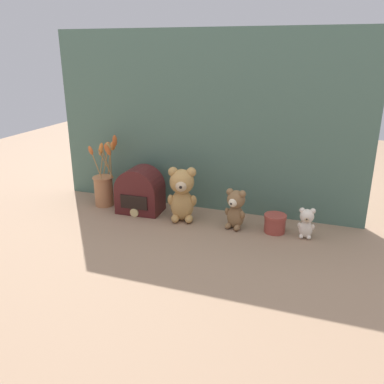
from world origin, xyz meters
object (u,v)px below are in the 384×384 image
Objects in this scene: vintage_radio at (140,193)px; teddy_bear_medium at (235,208)px; teddy_bear_large at (182,193)px; teddy_bear_small at (306,222)px; decorative_tin_tall at (275,223)px; flower_vase at (104,184)px.

teddy_bear_medium is at bearing -4.13° from vintage_radio.
vintage_radio is at bearing 175.87° from teddy_bear_medium.
teddy_bear_large reaches higher than vintage_radio.
decorative_tin_tall is at bearing 175.76° from teddy_bear_small.
vintage_radio is (-0.44, 0.03, 0.00)m from teddy_bear_medium.
teddy_bear_large is at bearing -7.37° from vintage_radio.
vintage_radio is at bearing -4.46° from flower_vase.
teddy_bear_small is at bearing -2.43° from flower_vase.
vintage_radio reaches higher than teddy_bear_small.
vintage_radio reaches higher than decorative_tin_tall.
flower_vase is 3.75× the size of decorative_tin_tall.
teddy_bear_medium is 1.37× the size of teddy_bear_small.
teddy_bear_large is 2.63× the size of decorative_tin_tall.
flower_vase reaches higher than decorative_tin_tall.
teddy_bear_medium reaches higher than decorative_tin_tall.
decorative_tin_tall is (0.79, -0.03, -0.06)m from flower_vase.
teddy_bear_medium is 0.63m from flower_vase.
teddy_bear_medium is at bearing -4.23° from flower_vase.
teddy_bear_small is 0.60× the size of vintage_radio.
teddy_bear_large reaches higher than teddy_bear_medium.
flower_vase is 1.62× the size of vintage_radio.
vintage_radio is (-0.21, 0.03, -0.03)m from teddy_bear_large.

